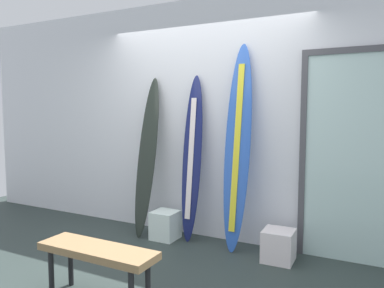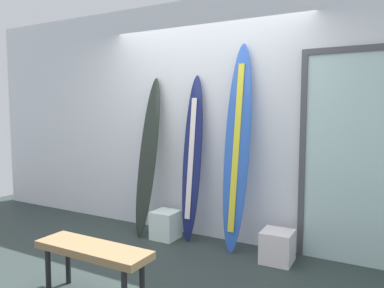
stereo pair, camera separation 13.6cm
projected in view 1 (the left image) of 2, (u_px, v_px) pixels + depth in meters
The scene contains 9 objects.
ground at pixel (147, 276), 3.49m from camera, with size 8.00×8.00×0.04m, color #2A3532.
wall_back at pixel (207, 120), 4.51m from camera, with size 7.20×0.20×2.80m, color silver.
surfboard_charcoal at pixel (147, 158), 4.53m from camera, with size 0.25×0.45×1.91m.
surfboard_navy at pixel (192, 158), 4.34m from camera, with size 0.24×0.31×1.92m.
surfboard_cobalt at pixel (237, 149), 4.03m from camera, with size 0.29×0.36×2.23m.
display_block_left at pixel (279, 246), 3.78m from camera, with size 0.31×0.31×0.32m.
display_block_center at pixel (165, 225), 4.43m from camera, with size 0.29×0.29×0.33m.
glass_door at pixel (354, 154), 3.67m from camera, with size 1.04×0.06×2.12m.
bench at pixel (98, 255), 2.96m from camera, with size 1.01×0.30×0.45m.
Camera 1 is at (1.92, -2.79, 1.53)m, focal length 35.21 mm.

